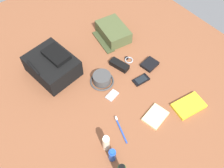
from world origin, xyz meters
TOP-DOWN VIEW (x-y plane):
  - ground_plane at (0.00, 0.00)m, footprint 2.64×2.02m
  - backpack at (0.36, 0.23)m, footprint 0.36×0.30m
  - toiletry_pouch at (0.37, -0.31)m, footprint 0.29×0.26m
  - bucket_hat at (0.08, 0.02)m, footprint 0.16×0.16m
  - deodorant_spray at (-0.38, 0.30)m, footprint 0.04×0.04m
  - lotion_bottle at (-0.31, 0.29)m, footprint 0.04×0.04m
  - paperback_novel at (-0.42, -0.29)m, footprint 0.16×0.22m
  - cell_phone at (-0.08, -0.19)m, footprint 0.07×0.12m
  - media_player at (-0.05, 0.04)m, footprint 0.07×0.09m
  - wristwatch at (0.11, -0.24)m, footprint 0.07×0.06m
  - toothbrush at (-0.27, 0.15)m, footprint 0.18×0.07m
  - wallet at (-0.02, -0.33)m, footprint 0.10×0.12m
  - notepad at (-0.34, -0.07)m, footprint 0.14×0.17m
  - sunglasses_case at (0.11, -0.15)m, footprint 0.15×0.09m

SIDE VIEW (x-z plane):
  - ground_plane at x=0.00m, z-range -0.02..0.00m
  - media_player at x=-0.05m, z-range 0.00..0.01m
  - wristwatch at x=0.11m, z-range 0.00..0.01m
  - cell_phone at x=-0.08m, z-range 0.00..0.01m
  - toothbrush at x=-0.27m, z-range 0.00..0.02m
  - notepad at x=-0.34m, z-range 0.00..0.02m
  - paperback_novel at x=-0.42m, z-range 0.00..0.02m
  - wallet at x=-0.02m, z-range 0.00..0.02m
  - sunglasses_case at x=0.11m, z-range 0.00..0.04m
  - bucket_hat at x=0.08m, z-range 0.00..0.06m
  - toiletry_pouch at x=0.37m, z-range 0.00..0.09m
  - deodorant_spray at x=-0.38m, z-range 0.00..0.10m
  - lotion_bottle at x=-0.31m, z-range 0.00..0.14m
  - backpack at x=0.36m, z-range -0.01..0.15m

